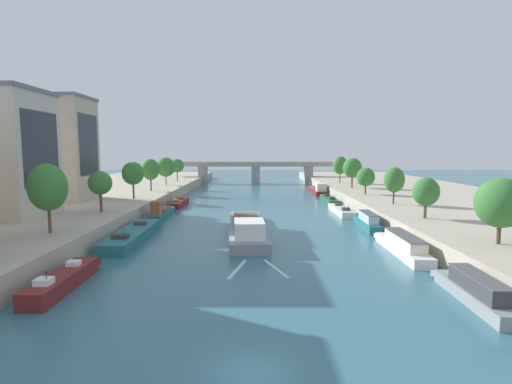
% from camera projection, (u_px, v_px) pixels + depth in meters
% --- Properties ---
extents(ground_plane, '(400.00, 400.00, 0.00)m').
position_uv_depth(ground_plane, '(254.00, 374.00, 19.43)').
color(ground_plane, '#336675').
extents(quay_left, '(36.00, 170.00, 2.38)m').
position_uv_depth(quay_left, '(69.00, 203.00, 74.05)').
color(quay_left, '#B2A893').
rests_on(quay_left, ground).
extents(quay_right, '(36.00, 170.00, 2.38)m').
position_uv_depth(quay_right, '(443.00, 203.00, 73.92)').
color(quay_right, '#B2A893').
rests_on(quay_right, ground).
extents(barge_midriver, '(5.86, 23.59, 3.18)m').
position_uv_depth(barge_midriver, '(248.00, 228.00, 51.08)').
color(barge_midriver, gray).
rests_on(barge_midriver, ground).
extents(wake_behind_barge, '(5.59, 6.06, 0.03)m').
position_uv_depth(wake_behind_barge, '(257.00, 269.00, 36.67)').
color(wake_behind_barge, '#A5D1DB').
rests_on(wake_behind_barge, ground).
extents(moored_boat_left_upstream, '(2.18, 10.53, 2.42)m').
position_uv_depth(moored_boat_left_upstream, '(64.00, 279.00, 31.54)').
color(moored_boat_left_upstream, maroon).
rests_on(moored_boat_left_upstream, ground).
extents(moored_boat_left_second, '(3.48, 16.95, 2.38)m').
position_uv_depth(moored_boat_left_second, '(134.00, 234.00, 48.53)').
color(moored_boat_left_second, '#23666B').
rests_on(moored_boat_left_second, ground).
extents(moored_boat_left_far, '(2.02, 11.54, 3.22)m').
position_uv_depth(moored_boat_left_far, '(162.00, 212.00, 64.13)').
color(moored_boat_left_far, '#23666B').
rests_on(moored_boat_left_far, ground).
extents(moored_boat_left_near, '(2.19, 11.59, 2.25)m').
position_uv_depth(moored_boat_left_near, '(180.00, 203.00, 78.20)').
color(moored_boat_left_near, maroon).
rests_on(moored_boat_left_near, ground).
extents(moored_boat_right_near, '(2.21, 10.56, 2.23)m').
position_uv_depth(moored_boat_right_near, '(476.00, 291.00, 28.39)').
color(moored_boat_right_near, gray).
rests_on(moored_boat_right_near, ground).
extents(moored_boat_right_midway, '(2.34, 13.20, 2.24)m').
position_uv_depth(moored_boat_right_midway, '(403.00, 245.00, 41.92)').
color(moored_boat_right_midway, silver).
rests_on(moored_boat_right_midway, ground).
extents(moored_boat_right_second, '(2.00, 10.10, 2.38)m').
position_uv_depth(moored_boat_right_second, '(368.00, 222.00, 55.46)').
color(moored_boat_right_second, '#23666B').
rests_on(moored_boat_right_second, ground).
extents(moored_boat_right_end, '(2.46, 12.32, 2.18)m').
position_uv_depth(moored_boat_right_end, '(342.00, 210.00, 68.72)').
color(moored_boat_right_end, silver).
rests_on(moored_boat_right_end, ground).
extents(moored_boat_right_downstream, '(2.13, 12.76, 2.07)m').
position_uv_depth(moored_boat_right_downstream, '(330.00, 199.00, 84.26)').
color(moored_boat_right_downstream, '#235633').
rests_on(moored_boat_right_downstream, ground).
extents(moored_boat_right_gap_after, '(3.70, 16.36, 2.97)m').
position_uv_depth(moored_boat_right_gap_after, '(318.00, 190.00, 100.45)').
color(moored_boat_right_gap_after, maroon).
rests_on(moored_boat_right_gap_after, ground).
extents(tree_left_past_mid, '(3.96, 3.96, 7.44)m').
position_uv_depth(tree_left_past_mid, '(49.00, 187.00, 40.78)').
color(tree_left_past_mid, brown).
rests_on(tree_left_past_mid, quay_left).
extents(tree_left_far, '(3.32, 3.32, 5.85)m').
position_uv_depth(tree_left_far, '(101.00, 183.00, 55.33)').
color(tree_left_far, brown).
rests_on(tree_left_far, quay_left).
extents(tree_left_end_of_row, '(3.91, 3.91, 6.73)m').
position_uv_depth(tree_left_end_of_row, '(134.00, 173.00, 70.04)').
color(tree_left_end_of_row, brown).
rests_on(tree_left_end_of_row, quay_left).
extents(tree_left_by_lamp, '(3.87, 3.87, 6.94)m').
position_uv_depth(tree_left_by_lamp, '(151.00, 170.00, 83.95)').
color(tree_left_by_lamp, brown).
rests_on(tree_left_by_lamp, quay_left).
extents(tree_left_third, '(4.61, 4.61, 7.00)m').
position_uv_depth(tree_left_third, '(166.00, 167.00, 97.21)').
color(tree_left_third, brown).
rests_on(tree_left_third, quay_left).
extents(tree_left_nearest, '(3.83, 3.83, 6.34)m').
position_uv_depth(tree_left_nearest, '(178.00, 166.00, 110.64)').
color(tree_left_nearest, brown).
rests_on(tree_left_nearest, quay_left).
extents(tree_right_second, '(4.55, 4.55, 6.25)m').
position_uv_depth(tree_right_second, '(502.00, 203.00, 36.13)').
color(tree_right_second, brown).
rests_on(tree_right_second, quay_right).
extents(tree_right_end_of_row, '(3.36, 3.36, 5.32)m').
position_uv_depth(tree_right_end_of_row, '(427.00, 192.00, 49.94)').
color(tree_right_end_of_row, brown).
rests_on(tree_right_end_of_row, quay_right).
extents(tree_right_by_lamp, '(3.34, 3.34, 6.07)m').
position_uv_depth(tree_right_by_lamp, '(395.00, 180.00, 63.29)').
color(tree_right_by_lamp, brown).
rests_on(tree_right_by_lamp, quay_right).
extents(tree_right_midway, '(3.59, 3.59, 5.32)m').
position_uv_depth(tree_right_midway, '(366.00, 177.00, 77.42)').
color(tree_right_midway, brown).
rests_on(tree_right_midway, quay_right).
extents(tree_right_nearest, '(4.36, 4.36, 6.99)m').
position_uv_depth(tree_right_nearest, '(353.00, 168.00, 91.08)').
color(tree_right_nearest, brown).
rests_on(tree_right_nearest, quay_right).
extents(tree_right_distant, '(3.92, 3.92, 7.18)m').
position_uv_depth(tree_right_distant, '(341.00, 165.00, 104.21)').
color(tree_right_distant, brown).
rests_on(tree_right_distant, quay_right).
extents(building_left_corner, '(13.82, 9.72, 18.19)m').
position_uv_depth(building_left_corner, '(52.00, 148.00, 67.98)').
color(building_left_corner, '#B2A38E').
rests_on(building_left_corner, quay_left).
extents(bridge_far, '(59.74, 4.40, 7.25)m').
position_uv_depth(bridge_far, '(256.00, 170.00, 130.77)').
color(bridge_far, '#9E998E').
rests_on(bridge_far, ground).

